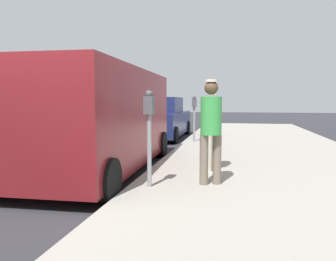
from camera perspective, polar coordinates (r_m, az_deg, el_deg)
ground_plane at (r=5.26m, az=-19.87°, el=-11.80°), size 80.00×80.00×0.00m
sidewalk_slab at (r=4.61m, az=22.04°, el=-13.34°), size 5.00×32.00×0.15m
parking_meter_near at (r=5.14m, az=-3.28°, el=1.51°), size 0.14×0.18×1.52m
parking_meter_far at (r=11.04m, az=4.56°, el=3.45°), size 0.14×0.18×1.52m
pedestrian_in_white at (r=6.42m, az=7.63°, el=1.68°), size 0.34×0.34×1.70m
pedestrian_in_green at (r=5.34m, az=7.44°, el=0.96°), size 0.35×0.34×1.69m
parked_van at (r=7.09m, az=-11.93°, el=2.20°), size 2.24×5.25×2.15m
parked_sedan_ahead at (r=13.38m, az=-1.31°, el=1.91°), size 1.95×4.40×1.65m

